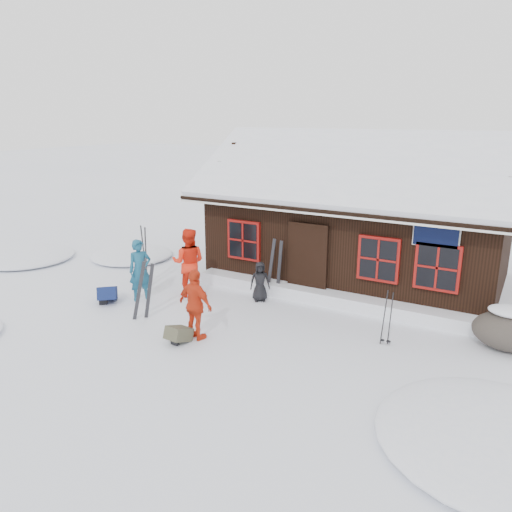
# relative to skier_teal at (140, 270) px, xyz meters

# --- Properties ---
(ground) EXTENTS (120.00, 120.00, 0.00)m
(ground) POSITION_rel_skier_teal_xyz_m (2.87, -0.04, -0.83)
(ground) COLOR white
(ground) RESTS_ON ground
(mountain_hut) EXTENTS (8.90, 6.09, 4.42)m
(mountain_hut) POSITION_rel_skier_teal_xyz_m (4.37, 4.94, 0.75)
(mountain_hut) COLOR black
(mountain_hut) RESTS_ON ground
(snow_drift) EXTENTS (7.60, 0.60, 0.35)m
(snow_drift) POSITION_rel_skier_teal_xyz_m (4.37, 2.21, -0.65)
(snow_drift) COLOR white
(snow_drift) RESTS_ON ground
(snow_mounds) EXTENTS (20.60, 13.20, 0.48)m
(snow_mounds) POSITION_rel_skier_teal_xyz_m (4.52, 1.82, -0.83)
(snow_mounds) COLOR white
(snow_mounds) RESTS_ON ground
(skier_teal) EXTENTS (0.66, 0.72, 1.66)m
(skier_teal) POSITION_rel_skier_teal_xyz_m (0.00, 0.00, 0.00)
(skier_teal) COLOR navy
(skier_teal) RESTS_ON ground
(skier_orange_left) EXTENTS (1.13, 1.03, 1.88)m
(skier_orange_left) POSITION_rel_skier_teal_xyz_m (0.91, 0.91, 0.11)
(skier_orange_left) COLOR red
(skier_orange_left) RESTS_ON ground
(skier_orange_right) EXTENTS (0.99, 0.54, 1.60)m
(skier_orange_right) POSITION_rel_skier_teal_xyz_m (2.74, -1.24, -0.03)
(skier_orange_right) COLOR red
(skier_orange_right) RESTS_ON ground
(skier_crouched) EXTENTS (0.63, 0.59, 1.08)m
(skier_crouched) POSITION_rel_skier_teal_xyz_m (2.79, 1.51, -0.29)
(skier_crouched) COLOR black
(skier_crouched) RESTS_ON ground
(boulder) EXTENTS (1.47, 1.10, 0.85)m
(boulder) POSITION_rel_skier_teal_xyz_m (8.75, 1.62, -0.39)
(boulder) COLOR #49423A
(boulder) RESTS_ON ground
(ski_pair_left) EXTENTS (0.58, 0.31, 1.49)m
(ski_pair_left) POSITION_rel_skier_teal_xyz_m (0.98, -0.94, -0.13)
(ski_pair_left) COLOR black
(ski_pair_left) RESTS_ON ground
(ski_pair_mid) EXTENTS (0.43, 0.35, 1.80)m
(ski_pair_mid) POSITION_rel_skier_teal_xyz_m (-0.68, 0.96, 0.02)
(ski_pair_mid) COLOR black
(ski_pair_mid) RESTS_ON ground
(ski_pair_right) EXTENTS (0.53, 0.13, 1.62)m
(ski_pair_right) POSITION_rel_skier_teal_xyz_m (2.91, 2.16, -0.07)
(ski_pair_right) COLOR black
(ski_pair_right) RESTS_ON ground
(ski_poles) EXTENTS (0.23, 0.11, 1.26)m
(ski_poles) POSITION_rel_skier_teal_xyz_m (6.45, 0.57, -0.24)
(ski_poles) COLOR black
(ski_poles) RESTS_ON ground
(backpack_blue) EXTENTS (0.77, 0.78, 0.34)m
(backpack_blue) POSITION_rel_skier_teal_xyz_m (-0.63, -0.61, -0.66)
(backpack_blue) COLOR #121E4E
(backpack_blue) RESTS_ON ground
(backpack_olive) EXTENTS (0.44, 0.56, 0.29)m
(backpack_olive) POSITION_rel_skier_teal_xyz_m (2.52, -1.60, -0.69)
(backpack_olive) COLOR #484633
(backpack_olive) RESTS_ON ground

